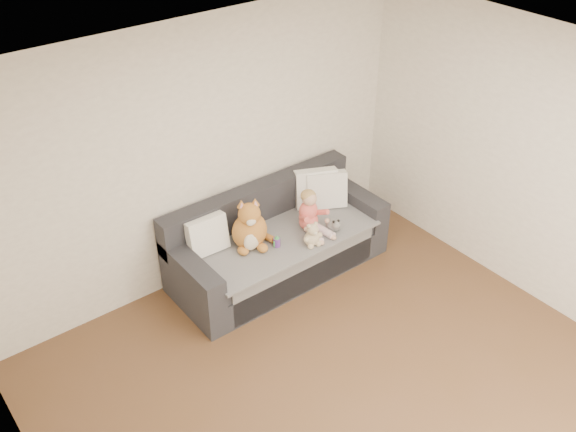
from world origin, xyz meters
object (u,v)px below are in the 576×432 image
object	(u,v)px
sippy_cup	(277,241)
toddler	(310,214)
plush_cat	(250,229)
teddy_bear	(312,236)
sofa	(276,244)

from	to	relation	value
sippy_cup	toddler	bearing A→B (deg)	4.03
plush_cat	teddy_bear	distance (m)	0.60
sofa	sippy_cup	distance (m)	0.35
sofa	plush_cat	size ratio (longest dim) A/B	4.11
sofa	toddler	distance (m)	0.48
sofa	teddy_bear	world-z (taller)	sofa
teddy_bear	plush_cat	bearing A→B (deg)	150.43
sofa	toddler	world-z (taller)	toddler
teddy_bear	sofa	bearing A→B (deg)	115.71
toddler	sippy_cup	size ratio (longest dim) A/B	3.60
sippy_cup	plush_cat	bearing A→B (deg)	138.59
sofa	sippy_cup	bearing A→B (deg)	-125.61
toddler	teddy_bear	world-z (taller)	toddler
plush_cat	sippy_cup	size ratio (longest dim) A/B	4.37
sofa	toddler	xyz separation A→B (m)	(0.29, -0.18, 0.34)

